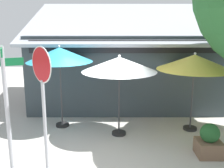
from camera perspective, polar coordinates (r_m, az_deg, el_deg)
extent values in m
cube|color=#ADA8A0|center=(7.65, -1.56, -14.22)|extent=(28.00, 28.00, 0.10)
cube|color=#333D42|center=(11.99, 2.24, 3.58)|extent=(7.32, 4.76, 2.96)
cube|color=#999EA8|center=(11.67, 2.36, 13.12)|extent=(7.82, 5.26, 1.72)
cube|color=black|center=(9.43, 2.91, 7.91)|extent=(6.72, 0.16, 0.44)
cylinder|color=#A8AAB2|center=(6.14, -21.30, -6.56)|extent=(0.09, 0.09, 2.98)
cube|color=#116B38|center=(5.84, -22.42, 6.41)|extent=(0.32, 0.76, 0.16)
cube|color=#116B38|center=(5.87, -22.24, 4.28)|extent=(0.76, 0.32, 0.16)
cube|color=white|center=(6.27, -22.37, 6.80)|extent=(0.05, 0.07, 0.16)
cylinder|color=#A8AAB2|center=(5.85, -13.99, -10.43)|extent=(0.07, 0.07, 2.33)
cylinder|color=white|center=(5.44, -14.84, 3.95)|extent=(0.51, 0.54, 0.73)
cylinder|color=red|center=(5.44, -14.84, 3.95)|extent=(0.48, 0.51, 0.68)
cylinder|color=black|center=(9.39, -10.55, -8.49)|extent=(0.44, 0.44, 0.08)
cylinder|color=#333335|center=(9.05, -10.83, -2.10)|extent=(0.05, 0.05, 2.25)
cone|color=#2D99BC|center=(8.81, -11.19, 6.13)|extent=(2.13, 2.13, 0.46)
sphere|color=silver|center=(8.78, -11.27, 7.82)|extent=(0.08, 0.08, 0.08)
cylinder|color=black|center=(8.61, 1.33, -10.32)|extent=(0.44, 0.44, 0.08)
cylinder|color=#333335|center=(8.26, 1.37, -4.02)|extent=(0.05, 0.05, 2.06)
cone|color=white|center=(7.99, 1.41, 4.20)|extent=(2.25, 2.25, 0.44)
sphere|color=silver|center=(7.96, 1.42, 5.97)|extent=(0.08, 0.08, 0.08)
cylinder|color=black|center=(9.32, 16.01, -8.98)|extent=(0.44, 0.44, 0.08)
cylinder|color=#333335|center=(9.00, 16.40, -3.15)|extent=(0.05, 0.05, 2.05)
cone|color=#EAD14C|center=(8.75, 16.91, 4.46)|extent=(2.34, 2.34, 0.47)
sphere|color=silver|center=(8.72, 17.02, 6.18)|extent=(0.08, 0.08, 0.08)
cube|color=brown|center=(7.72, 19.61, -12.64)|extent=(0.64, 0.64, 0.41)
sphere|color=#1E4C23|center=(7.55, 19.86, -9.71)|extent=(0.51, 0.51, 0.51)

